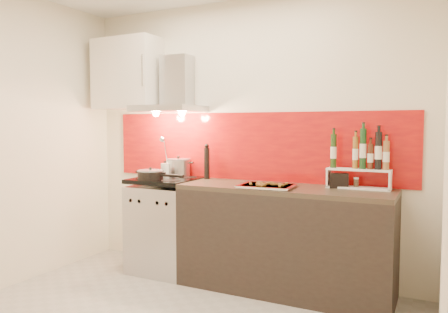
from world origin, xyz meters
The scene contains 14 objects.
back_wall centered at (0.00, 1.40, 1.30)m, with size 3.40×0.02×2.60m, color silver.
right_wall centered at (1.70, 0.00, 1.30)m, with size 0.02×2.80×2.60m, color silver.
backsplash centered at (0.05, 1.39, 1.22)m, with size 3.00×0.02×0.64m, color maroon.
range_stove centered at (-0.70, 1.10, 0.44)m, with size 0.60×0.60×0.91m.
counter centered at (0.50, 1.10, 0.45)m, with size 1.80×0.60×0.90m.
range_hood centered at (-0.70, 1.24, 1.74)m, with size 0.62×0.50×0.61m.
upper_cabinet centered at (-1.25, 1.22, 1.95)m, with size 0.70×0.35×0.72m, color silver.
stock_pot centered at (-0.68, 1.28, 1.00)m, with size 0.24×0.24×0.21m.
saute_pan centered at (-0.77, 0.95, 0.95)m, with size 0.48×0.25×0.11m.
utensil_jar centered at (-0.76, 1.16, 1.02)m, with size 0.09×0.13×0.41m.
pepper_mill centered at (-0.35, 1.28, 1.07)m, with size 0.05×0.05×0.34m.
step_shelf centered at (1.10, 1.25, 1.11)m, with size 0.51×0.14×0.49m.
caddy_box centered at (0.93, 1.22, 0.96)m, with size 0.15×0.06×0.13m, color black.
baking_tray centered at (0.39, 0.98, 0.92)m, with size 0.48×0.38×0.03m.
Camera 1 is at (1.68, -2.41, 1.41)m, focal length 35.00 mm.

